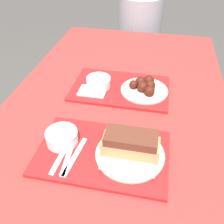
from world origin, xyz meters
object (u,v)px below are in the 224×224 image
(tray_far, at_px, (121,88))
(brisket_sandwich_plate, at_px, (130,147))
(tray_near, at_px, (103,153))
(bowl_coleslaw_near, at_px, (62,136))
(wings_plate_far, at_px, (145,87))
(person_seated_across, at_px, (140,25))
(bowl_coleslaw_far, at_px, (99,82))

(tray_far, bearing_deg, brisket_sandwich_plate, -75.74)
(tray_near, height_order, tray_far, same)
(tray_near, bearing_deg, tray_far, 91.24)
(tray_near, xyz_separation_m, brisket_sandwich_plate, (0.09, 0.00, 0.04))
(tray_near, bearing_deg, brisket_sandwich_plate, 2.37)
(tray_far, relative_size, bowl_coleslaw_near, 3.99)
(tray_near, distance_m, wings_plate_far, 0.40)
(tray_near, distance_m, tray_far, 0.40)
(tray_far, relative_size, brisket_sandwich_plate, 1.92)
(tray_near, height_order, person_seated_across, person_seated_across)
(tray_far, distance_m, bowl_coleslaw_far, 0.11)
(tray_near, bearing_deg, bowl_coleslaw_far, 105.73)
(tray_near, relative_size, person_seated_across, 0.67)
(tray_near, relative_size, wings_plate_far, 2.09)
(tray_near, height_order, bowl_coleslaw_far, bowl_coleslaw_far)
(person_seated_across, bearing_deg, bowl_coleslaw_far, -95.06)
(tray_near, height_order, bowl_coleslaw_near, bowl_coleslaw_near)
(bowl_coleslaw_far, xyz_separation_m, wings_plate_far, (0.21, 0.01, -0.00))
(person_seated_across, bearing_deg, wings_plate_far, -82.51)
(bowl_coleslaw_near, bearing_deg, bowl_coleslaw_far, 84.04)
(tray_far, relative_size, bowl_coleslaw_far, 3.99)
(tray_far, xyz_separation_m, bowl_coleslaw_far, (-0.10, -0.01, 0.03))
(wings_plate_far, bearing_deg, brisket_sandwich_plate, -91.28)
(bowl_coleslaw_far, relative_size, wings_plate_far, 0.52)
(bowl_coleslaw_near, bearing_deg, brisket_sandwich_plate, -3.14)
(brisket_sandwich_plate, bearing_deg, bowl_coleslaw_far, 117.70)
(bowl_coleslaw_near, bearing_deg, wings_plate_far, 56.59)
(wings_plate_far, bearing_deg, tray_far, 176.47)
(bowl_coleslaw_near, bearing_deg, person_seated_across, 84.69)
(bowl_coleslaw_near, height_order, wings_plate_far, wings_plate_far)
(tray_far, bearing_deg, bowl_coleslaw_far, -172.33)
(wings_plate_far, height_order, person_seated_across, person_seated_across)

